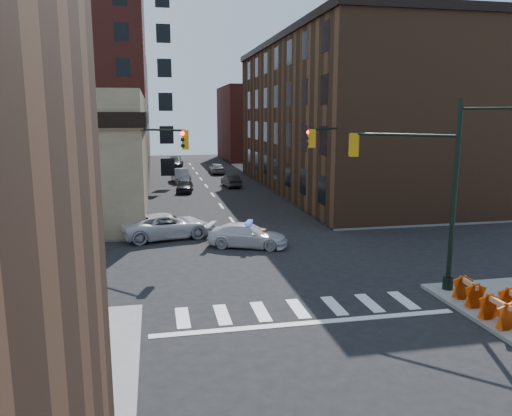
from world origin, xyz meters
name	(u,v)px	position (x,y,z in m)	size (l,w,h in m)	color
ground	(262,260)	(0.00, 0.00, 0.00)	(140.00, 140.00, 0.00)	black
sidewalk_ne	(386,175)	(23.00, 32.75, 0.07)	(34.00, 54.50, 0.15)	gray
apartment_block	(37,76)	(-18.50, 40.00, 12.00)	(25.00, 25.00, 24.00)	maroon
commercial_row_ne	(343,120)	(13.00, 22.50, 7.00)	(14.00, 34.00, 14.00)	#4D311F
filler_nw	(86,111)	(-16.00, 62.00, 8.00)	(20.00, 18.00, 16.00)	brown
filler_ne	(270,123)	(14.00, 58.00, 6.00)	(16.00, 16.00, 12.00)	maroon
signal_pole_se	(428,184)	(6.04, -5.52, 4.61)	(5.40, 5.27, 8.00)	black
signal_pole_nw	(146,169)	(-5.85, 5.34, 4.34)	(3.58, 3.67, 8.00)	black
signal_pole_ne	(334,165)	(5.84, 5.35, 4.34)	(3.67, 3.58, 8.00)	black
tree_ne_near	(279,154)	(7.50, 26.00, 3.49)	(3.00, 3.00, 4.85)	black
tree_ne_far	(263,148)	(7.50, 34.00, 3.49)	(3.00, 3.00, 4.85)	black
police_car	(247,235)	(-0.23, 2.82, 0.67)	(1.88, 4.62, 1.34)	silver
pickup	(167,226)	(-4.68, 5.80, 0.77)	(2.55, 5.53, 1.54)	silver
parked_car_wnear	(185,186)	(-2.50, 24.12, 0.64)	(1.52, 3.77, 1.28)	black
parked_car_wfar	(181,176)	(-2.50, 31.56, 0.76)	(1.62, 4.64, 1.53)	#92959A
parked_car_wdeep	(175,163)	(-2.50, 46.99, 0.77)	(2.15, 5.30, 1.54)	black
parked_car_enear	(231,181)	(2.50, 26.80, 0.64)	(1.36, 3.90, 1.29)	black
parked_car_efar	(217,168)	(2.50, 38.99, 0.73)	(1.72, 4.26, 1.45)	gray
pedestrian_a	(74,224)	(-10.21, 6.36, 1.03)	(0.64, 0.42, 1.76)	black
pedestrian_b	(66,219)	(-10.94, 8.13, 0.96)	(0.79, 0.61, 1.62)	black
pedestrian_c	(81,223)	(-9.74, 6.00, 1.14)	(1.16, 0.48, 1.98)	black
barrel_road	(263,238)	(0.66, 2.76, 0.50)	(0.56, 0.56, 1.01)	red
barrel_bank	(201,230)	(-2.65, 5.60, 0.44)	(0.50, 0.50, 0.89)	#C63809
barricade_se_a	(469,292)	(6.62, -8.00, 0.62)	(1.26, 0.63, 0.95)	orange
barricade_se_d	(498,312)	(6.40, -10.00, 0.62)	(1.25, 0.63, 0.94)	#CA5A09
barricade_nw_a	(91,233)	(-9.20, 5.70, 0.56)	(1.10, 0.55, 0.82)	red
barricade_nw_b	(93,232)	(-9.09, 5.70, 0.64)	(1.31, 0.65, 0.98)	red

